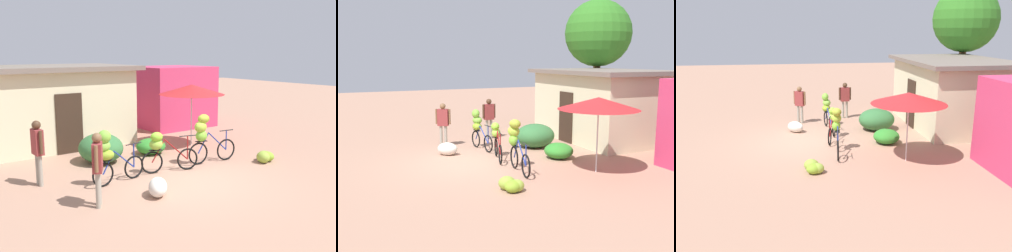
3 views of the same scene
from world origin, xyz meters
TOP-DOWN VIEW (x-y plane):
  - ground_plane at (0.00, 0.00)m, footprint 60.00×60.00m
  - building_low at (-1.50, 6.26)m, footprint 5.72×4.00m
  - tree_behind_building at (-4.46, 8.18)m, footprint 3.23×3.23m
  - hedge_bush_front_left at (-1.15, 2.93)m, footprint 1.33×1.48m
  - hedge_bush_front_right at (0.62, 2.85)m, footprint 0.99×0.96m
  - market_umbrella at (2.46, 2.99)m, footprint 2.34×2.34m
  - bicycle_leftmost at (-1.90, 0.93)m, footprint 1.59×0.42m
  - bicycle_near_pile at (-0.23, 0.97)m, footprint 1.65×0.57m
  - bicycle_center_loaded at (1.31, 0.93)m, footprint 1.70×0.38m
  - banana_pile_on_ground at (2.97, 0.04)m, footprint 0.73×0.69m
  - produce_sack at (-1.33, -0.41)m, footprint 0.77×0.82m
  - person_vendor at (-3.34, 1.94)m, footprint 0.22×0.58m
  - person_bystander at (-2.72, -0.17)m, footprint 0.38×0.51m

SIDE VIEW (x-z plane):
  - ground_plane at x=0.00m, z-range 0.00..0.00m
  - banana_pile_on_ground at x=2.97m, z-range -0.02..0.34m
  - produce_sack at x=-1.33m, z-range 0.00..0.44m
  - hedge_bush_front_right at x=0.62m, z-range 0.00..0.52m
  - hedge_bush_front_left at x=-1.15m, z-range 0.00..0.89m
  - bicycle_near_pile at x=-0.23m, z-range 0.08..1.26m
  - bicycle_leftmost at x=-1.90m, z-range 0.11..1.55m
  - bicycle_center_loaded at x=1.31m, z-range 0.14..1.66m
  - person_bystander at x=-2.72m, z-range 0.18..1.83m
  - person_vendor at x=-3.34m, z-range 0.19..1.86m
  - building_low at x=-1.50m, z-range 0.02..2.87m
  - market_umbrella at x=2.46m, z-range 0.93..3.13m
  - tree_behind_building at x=-4.46m, z-range 1.42..7.56m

